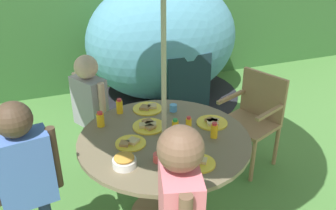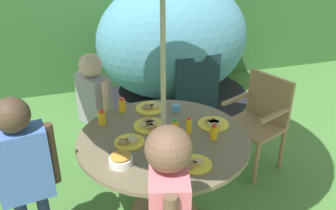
{
  "view_description": "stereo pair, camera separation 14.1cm",
  "coord_description": "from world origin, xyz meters",
  "views": [
    {
      "loc": [
        -0.77,
        -2.14,
        2.18
      ],
      "look_at": [
        0.05,
        0.06,
        0.99
      ],
      "focal_mm": 38.45,
      "sensor_mm": 36.0,
      "label": 1
    },
    {
      "loc": [
        -0.64,
        -2.19,
        2.18
      ],
      "look_at": [
        0.05,
        0.06,
        0.99
      ],
      "focal_mm": 38.45,
      "sensor_mm": 36.0,
      "label": 2
    }
  ],
  "objects": [
    {
      "name": "plate_near_right",
      "position": [
        0.02,
        0.48,
        0.77
      ],
      "size": [
        0.25,
        0.25,
        0.03
      ],
      "color": "yellow",
      "rests_on": "garden_table"
    },
    {
      "name": "cup_far",
      "position": [
        -0.14,
        -0.27,
        0.79
      ],
      "size": [
        0.07,
        0.07,
        0.06
      ],
      "primitive_type": "cylinder",
      "color": "#E04C47",
      "rests_on": "garden_table"
    },
    {
      "name": "snack_bowl",
      "position": [
        -0.36,
        -0.24,
        0.8
      ],
      "size": [
        0.16,
        0.16,
        0.09
      ],
      "color": "white",
      "rests_on": "garden_table"
    },
    {
      "name": "juice_bottle_mid_right",
      "position": [
        -0.22,
        0.49,
        0.82
      ],
      "size": [
        0.05,
        0.05,
        0.13
      ],
      "color": "yellow",
      "rests_on": "garden_table"
    },
    {
      "name": "juice_bottle_far_left",
      "position": [
        -0.41,
        0.33,
        0.82
      ],
      "size": [
        0.06,
        0.06,
        0.12
      ],
      "color": "yellow",
      "rests_on": "garden_table"
    },
    {
      "name": "garden_table",
      "position": [
        0.0,
        0.0,
        0.6
      ],
      "size": [
        1.29,
        1.29,
        0.76
      ],
      "color": "brown",
      "rests_on": "ground_plane"
    },
    {
      "name": "wooden_chair",
      "position": [
        1.09,
        0.44,
        0.53
      ],
      "size": [
        0.58,
        0.61,
        0.92
      ],
      "rotation": [
        0.0,
        0.0,
        -1.18
      ],
      "color": "#93704C",
      "rests_on": "ground_plane"
    },
    {
      "name": "plate_center_front",
      "position": [
        0.1,
        -0.4,
        0.77
      ],
      "size": [
        0.22,
        0.22,
        0.03
      ],
      "color": "yellow",
      "rests_on": "garden_table"
    },
    {
      "name": "dome_tent",
      "position": [
        0.8,
        2.26,
        0.79
      ],
      "size": [
        2.31,
        2.31,
        1.59
      ],
      "rotation": [
        0.0,
        0.0,
        0.1
      ],
      "color": "teal",
      "rests_on": "ground_plane"
    },
    {
      "name": "child_in_pink_shirt",
      "position": [
        -0.22,
        -0.84,
        0.86
      ],
      "size": [
        0.28,
        0.44,
        1.35
      ],
      "rotation": [
        0.0,
        0.0,
        1.31
      ],
      "color": "navy",
      "rests_on": "ground_plane"
    },
    {
      "name": "hedge_backdrop",
      "position": [
        0.0,
        3.09,
        0.81
      ],
      "size": [
        9.0,
        0.7,
        1.62
      ],
      "primitive_type": "cube",
      "color": "#33602D",
      "rests_on": "ground_plane"
    },
    {
      "name": "juice_bottle_back_edge",
      "position": [
        0.2,
        0.01,
        0.82
      ],
      "size": [
        0.05,
        0.05,
        0.13
      ],
      "color": "yellow",
      "rests_on": "garden_table"
    },
    {
      "name": "juice_bottle_near_left",
      "position": [
        0.1,
        0.02,
        0.82
      ],
      "size": [
        0.05,
        0.05,
        0.13
      ],
      "color": "yellow",
      "rests_on": "garden_table"
    },
    {
      "name": "plate_mid_left",
      "position": [
        -0.26,
        -0.0,
        0.77
      ],
      "size": [
        0.22,
        0.22,
        0.03
      ],
      "color": "yellow",
      "rests_on": "garden_table"
    },
    {
      "name": "child_in_grey_shirt",
      "position": [
        -0.42,
        0.77,
        0.77
      ],
      "size": [
        0.3,
        0.37,
        1.2
      ],
      "rotation": [
        0.0,
        0.0,
        -1.07
      ],
      "color": "#3F3F47",
      "rests_on": "ground_plane"
    },
    {
      "name": "child_in_blue_shirt",
      "position": [
        -0.97,
        -0.15,
        0.82
      ],
      "size": [
        0.43,
        0.23,
        1.28
      ],
      "rotation": [
        0.0,
        0.0,
        0.15
      ],
      "color": "navy",
      "rests_on": "ground_plane"
    },
    {
      "name": "plate_center_back",
      "position": [
        0.43,
        0.06,
        0.77
      ],
      "size": [
        0.25,
        0.25,
        0.03
      ],
      "color": "yellow",
      "rests_on": "garden_table"
    },
    {
      "name": "cup_near",
      "position": [
        0.22,
        0.37,
        0.79
      ],
      "size": [
        0.06,
        0.06,
        0.06
      ],
      "primitive_type": "cylinder",
      "color": "#4C99D8",
      "rests_on": "garden_table"
    },
    {
      "name": "plate_far_right",
      "position": [
        -0.06,
        0.19,
        0.77
      ],
      "size": [
        0.25,
        0.25,
        0.03
      ],
      "color": "yellow",
      "rests_on": "garden_table"
    },
    {
      "name": "juice_bottle_front_edge",
      "position": [
        0.35,
        -0.13,
        0.81
      ],
      "size": [
        0.05,
        0.05,
        0.12
      ],
      "color": "yellow",
      "rests_on": "garden_table"
    }
  ]
}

